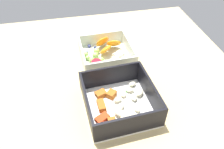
% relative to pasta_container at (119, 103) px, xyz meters
% --- Properties ---
extents(table_surface, '(0.80, 0.80, 0.02)m').
position_rel_pasta_container_xyz_m(table_surface, '(0.11, 0.00, -0.03)').
color(table_surface, tan).
rests_on(table_surface, ground).
extents(pasta_container, '(0.18, 0.18, 0.07)m').
position_rel_pasta_container_xyz_m(pasta_container, '(0.00, 0.00, 0.00)').
color(pasta_container, white).
rests_on(pasta_container, table_surface).
extents(fruit_bowl, '(0.16, 0.16, 0.05)m').
position_rel_pasta_container_xyz_m(fruit_bowl, '(0.21, -0.01, -0.00)').
color(fruit_bowl, silver).
rests_on(fruit_bowl, table_surface).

